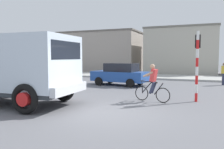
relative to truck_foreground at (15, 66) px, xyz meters
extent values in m
plane|color=slate|center=(4.27, 0.16, -1.67)|extent=(120.00, 120.00, 0.00)
cube|color=#ADADA8|center=(4.27, 15.24, -1.59)|extent=(80.00, 5.00, 0.16)
cube|color=silver|center=(-0.03, 0.00, 0.13)|extent=(5.31, 2.75, 2.20)
cube|color=#2D3338|center=(-0.03, 0.00, -1.05)|extent=(5.21, 2.69, 0.16)
cube|color=silver|center=(2.67, 0.13, -0.87)|extent=(0.35, 2.38, 0.36)
cube|color=black|center=(2.52, 0.12, 0.63)|extent=(0.22, 2.13, 0.70)
torus|color=black|center=(1.52, 1.35, -1.12)|extent=(1.11, 0.29, 1.10)
cylinder|color=red|center=(1.52, 1.35, -1.12)|extent=(0.51, 0.32, 0.50)
torus|color=black|center=(1.64, -1.20, -1.12)|extent=(1.11, 0.29, 1.10)
cylinder|color=red|center=(1.64, -1.20, -1.12)|extent=(0.51, 0.32, 0.50)
torus|color=black|center=(-1.70, 1.20, -1.12)|extent=(1.11, 0.29, 1.10)
cylinder|color=red|center=(-1.70, 1.20, -1.12)|extent=(0.51, 0.32, 0.50)
torus|color=black|center=(4.79, 2.94, -1.33)|extent=(0.67, 0.18, 0.68)
torus|color=black|center=(5.82, 2.72, -1.33)|extent=(0.67, 0.18, 0.68)
cylinder|color=black|center=(5.13, 2.87, -0.76)|extent=(0.59, 0.17, 0.09)
cylinder|color=black|center=(5.07, 2.88, -1.01)|extent=(0.51, 0.15, 0.57)
cylinder|color=black|center=(5.62, 2.77, -1.06)|extent=(0.44, 0.13, 0.57)
cylinder|color=black|center=(4.82, 2.93, -1.03)|extent=(0.10, 0.06, 0.59)
cylinder|color=black|center=(4.84, 2.93, -0.72)|extent=(0.13, 0.50, 0.03)
cube|color=black|center=(5.42, 2.81, -0.79)|extent=(0.26, 0.17, 0.06)
cube|color=#D13838|center=(5.38, 2.82, -0.46)|extent=(0.35, 0.37, 0.59)
sphere|color=tan|center=(5.31, 2.83, -0.06)|extent=(0.22, 0.22, 0.22)
cylinder|color=#2D334C|center=(5.33, 2.73, -1.02)|extent=(0.32, 0.18, 0.57)
cylinder|color=tan|center=(5.15, 2.70, -0.41)|extent=(0.50, 0.19, 0.29)
cylinder|color=#2D334C|center=(5.37, 2.92, -1.02)|extent=(0.32, 0.18, 0.57)
cylinder|color=tan|center=(5.21, 3.02, -0.41)|extent=(0.50, 0.19, 0.29)
cylinder|color=red|center=(7.18, 3.57, -1.47)|extent=(0.12, 0.12, 0.40)
cylinder|color=white|center=(7.18, 3.57, -1.07)|extent=(0.12, 0.12, 0.40)
cylinder|color=red|center=(7.18, 3.57, -0.67)|extent=(0.12, 0.12, 0.40)
cylinder|color=white|center=(7.18, 3.57, -0.27)|extent=(0.12, 0.12, 0.40)
cylinder|color=red|center=(7.18, 3.57, 0.13)|extent=(0.12, 0.12, 0.40)
cylinder|color=white|center=(7.18, 3.57, 0.53)|extent=(0.12, 0.12, 0.40)
cylinder|color=red|center=(7.18, 3.57, 0.93)|extent=(0.12, 0.12, 0.40)
cylinder|color=white|center=(7.18, 3.57, 1.33)|extent=(0.12, 0.12, 0.40)
cube|color=black|center=(7.18, 3.75, 1.08)|extent=(0.24, 0.20, 0.60)
sphere|color=green|center=(7.18, 3.87, 1.08)|extent=(0.14, 0.14, 0.14)
cube|color=#234C9E|center=(1.79, 7.96, -1.02)|extent=(4.16, 2.13, 0.70)
cube|color=black|center=(1.94, 7.94, -0.37)|extent=(2.35, 1.68, 0.60)
cylinder|color=black|center=(0.47, 7.25, -1.37)|extent=(0.62, 0.24, 0.60)
cylinder|color=black|center=(0.65, 8.94, -1.37)|extent=(0.62, 0.24, 0.60)
cylinder|color=black|center=(2.93, 6.98, -1.37)|extent=(0.62, 0.24, 0.60)
cylinder|color=black|center=(3.12, 8.67, -1.37)|extent=(0.62, 0.24, 0.60)
cylinder|color=#2D334C|center=(8.79, 10.84, -1.24)|extent=(0.22, 0.22, 0.85)
cube|color=gold|center=(8.79, 10.84, -0.54)|extent=(0.34, 0.22, 0.56)
sphere|color=brown|center=(8.79, 10.84, -0.15)|extent=(0.20, 0.20, 0.20)
cube|color=#9E9389|center=(-6.60, 22.86, 1.03)|extent=(11.20, 6.76, 5.40)
cube|color=#5E5852|center=(-6.60, 22.86, 3.83)|extent=(11.42, 6.89, 0.20)
cube|color=#B2AD9E|center=(4.78, 22.27, 1.00)|extent=(8.03, 7.60, 5.33)
cube|color=slate|center=(4.78, 22.27, 3.76)|extent=(8.19, 7.75, 0.20)
camera|label=1|loc=(7.52, -7.32, 0.37)|focal=36.20mm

